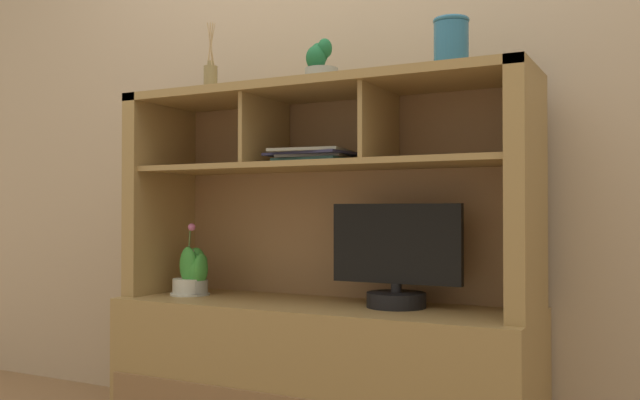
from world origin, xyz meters
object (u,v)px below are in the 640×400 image
media_console (321,336)px  magazine_stack_left (313,156)px  diffuser_bottle (211,79)px  tv_monitor (396,262)px  potted_orchid (189,285)px  potted_succulent (320,66)px  potted_fern (195,271)px  ceramic_vase (451,44)px

media_console → magazine_stack_left: 0.63m
media_console → diffuser_bottle: (-0.48, 0.00, 0.94)m
media_console → diffuser_bottle: diffuser_bottle is taller
tv_monitor → potted_orchid: size_ratio=1.65×
magazine_stack_left → potted_orchid: bearing=-177.2°
magazine_stack_left → media_console: bearing=49.7°
tv_monitor → potted_succulent: 0.74m
potted_orchid → potted_succulent: (0.54, 0.05, 0.79)m
tv_monitor → potted_fern: 0.80m
diffuser_bottle → ceramic_vase: (0.96, -0.03, 0.02)m
potted_fern → potted_succulent: (0.51, 0.04, 0.74)m
potted_orchid → media_console: bearing=5.0°
ceramic_vase → media_console: bearing=176.6°
diffuser_bottle → ceramic_vase: size_ratio=1.68×
potted_orchid → diffuser_bottle: (0.06, 0.05, 0.79)m
media_console → potted_orchid: 0.56m
potted_orchid → potted_succulent: potted_succulent is taller
magazine_stack_left → ceramic_vase: bearing=-0.8°
potted_orchid → potted_fern: (0.02, 0.01, 0.05)m
media_console → potted_fern: bearing=-175.6°
potted_fern → diffuser_bottle: bearing=47.2°
potted_fern → diffuser_bottle: (0.04, 0.04, 0.73)m
tv_monitor → ceramic_vase: bearing=-9.3°
magazine_stack_left → diffuser_bottle: 0.56m
potted_orchid → potted_succulent: size_ratio=1.65×
tv_monitor → magazine_stack_left: 0.47m
ceramic_vase → potted_fern: bearing=-179.3°
potted_orchid → ceramic_vase: (1.02, 0.02, 0.81)m
potted_succulent → magazine_stack_left: bearing=-117.6°
potted_succulent → ceramic_vase: bearing=-3.8°
magazine_stack_left → ceramic_vase: size_ratio=1.89×
potted_orchid → magazine_stack_left: (0.52, 0.03, 0.47)m
tv_monitor → ceramic_vase: (0.20, -0.03, 0.70)m
potted_fern → potted_orchid: bearing=-161.3°
media_console → potted_fern: 0.56m
magazine_stack_left → diffuser_bottle: size_ratio=1.12×
potted_fern → diffuser_bottle: 0.74m
ceramic_vase → tv_monitor: bearing=170.7°
magazine_stack_left → potted_succulent: size_ratio=1.92×
potted_succulent → ceramic_vase: size_ratio=0.98×
tv_monitor → magazine_stack_left: magazine_stack_left is taller
potted_fern → magazine_stack_left: size_ratio=0.58×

